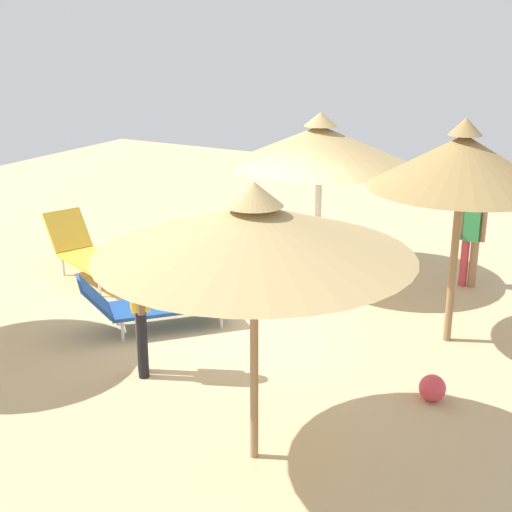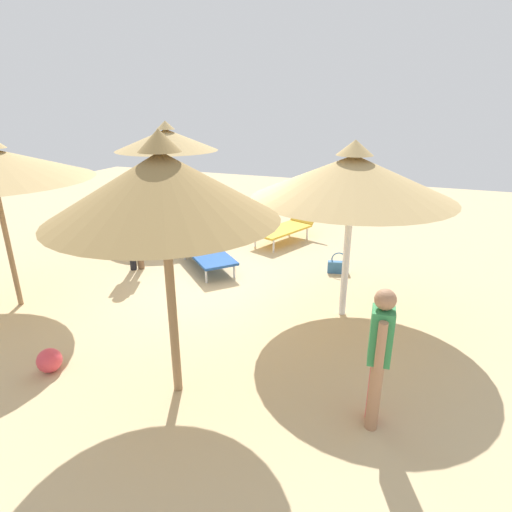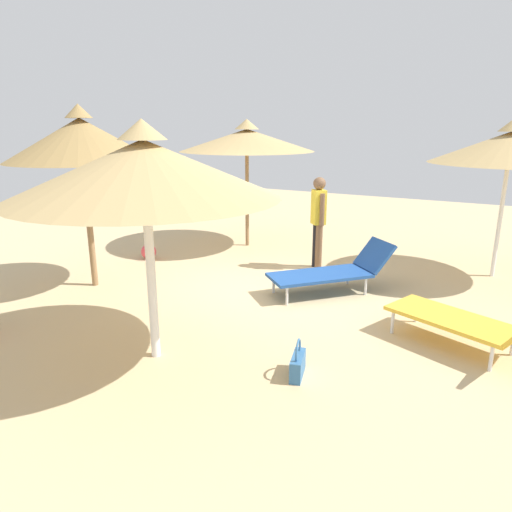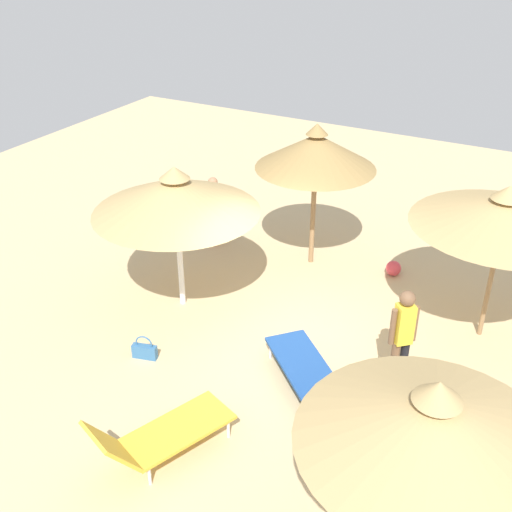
{
  "view_description": "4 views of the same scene",
  "coord_description": "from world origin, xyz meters",
  "views": [
    {
      "loc": [
        8.48,
        4.85,
        4.24
      ],
      "look_at": [
        -0.08,
        0.11,
        0.99
      ],
      "focal_mm": 51.23,
      "sensor_mm": 36.0,
      "label": 1
    },
    {
      "loc": [
        -3.15,
        6.24,
        3.26
      ],
      "look_at": [
        -0.83,
        0.31,
        0.89
      ],
      "focal_mm": 29.14,
      "sensor_mm": 36.0,
      "label": 2
    },
    {
      "loc": [
        -6.12,
        -3.41,
        2.69
      ],
      "look_at": [
        -0.25,
        -0.21,
        0.8
      ],
      "focal_mm": 32.42,
      "sensor_mm": 36.0,
      "label": 3
    },
    {
      "loc": [
        3.75,
        -8.04,
        6.58
      ],
      "look_at": [
        -0.95,
        0.61,
        1.11
      ],
      "focal_mm": 43.78,
      "sensor_mm": 36.0,
      "label": 4
    }
  ],
  "objects": [
    {
      "name": "lounge_chair_near_left",
      "position": [
        0.89,
        -1.05,
        0.38
      ],
      "size": [
        1.98,
        1.9,
        0.81
      ],
      "color": "#1E478C",
      "rests_on": "ground"
    },
    {
      "name": "lounge_chair_center",
      "position": [
        -0.33,
        -3.28,
        0.44
      ],
      "size": [
        1.37,
        2.11,
        0.99
      ],
      "color": "gold",
      "rests_on": "ground"
    },
    {
      "name": "parasol_umbrella_near_right",
      "position": [
        -2.25,
        0.08,
        2.23
      ],
      "size": [
        2.98,
        2.98,
        2.76
      ],
      "color": "white",
      "rests_on": "ground"
    },
    {
      "name": "parasol_umbrella_front",
      "position": [
        3.12,
        -3.35,
        2.33
      ],
      "size": [
        2.69,
        2.69,
        2.81
      ],
      "color": "white",
      "rests_on": "ground"
    },
    {
      "name": "handbag",
      "position": [
        -1.86,
        -1.61,
        0.15
      ],
      "size": [
        0.44,
        0.23,
        0.44
      ],
      "color": "#336699",
      "rests_on": "ground"
    },
    {
      "name": "person_standing_edge",
      "position": [
        2.05,
        -0.3,
        1.01
      ],
      "size": [
        0.35,
        0.33,
        1.76
      ],
      "color": "brown",
      "rests_on": "ground"
    },
    {
      "name": "ground",
      "position": [
        0.0,
        0.0,
        -0.05
      ],
      "size": [
        24.0,
        24.0,
        0.1
      ],
      "primitive_type": "cube",
      "color": "tan"
    },
    {
      "name": "parasol_umbrella_far_right",
      "position": [
        -0.76,
        2.72,
        2.46
      ],
      "size": [
        2.4,
        2.4,
        3.02
      ],
      "color": "olive",
      "rests_on": "ground"
    },
    {
      "name": "person_standing_far_left",
      "position": [
        -3.0,
        2.44,
        0.89
      ],
      "size": [
        0.24,
        0.43,
        1.58
      ],
      "color": "#D83F4C",
      "rests_on": "ground"
    },
    {
      "name": "beach_ball",
      "position": [
        0.96,
        3.0,
        0.16
      ],
      "size": [
        0.31,
        0.31,
        0.31
      ],
      "primitive_type": "sphere",
      "color": "#D83F4C",
      "rests_on": "ground"
    }
  ]
}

